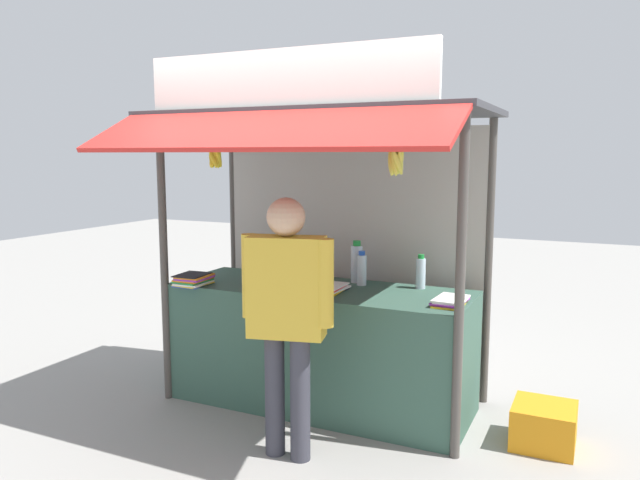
{
  "coord_description": "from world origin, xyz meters",
  "views": [
    {
      "loc": [
        1.86,
        -3.95,
        1.85
      ],
      "look_at": [
        0.0,
        0.0,
        1.24
      ],
      "focal_mm": 34.28,
      "sensor_mm": 36.0,
      "label": 1
    }
  ],
  "objects_px": {
    "magazine_stack_back_right": "(331,289)",
    "magazine_stack_far_left": "(450,301)",
    "vendor_person": "(287,304)",
    "magazine_stack_mid_left": "(193,280)",
    "banana_bunch_inner_left": "(215,157)",
    "water_bottle_right": "(362,269)",
    "plastic_crate": "(544,425)",
    "magazine_stack_front_left": "(265,282)",
    "water_bottle_mid_right": "(357,263)",
    "water_bottle_back_left": "(421,273)",
    "banana_bunch_inner_right": "(396,162)"
  },
  "relations": [
    {
      "from": "banana_bunch_inner_left",
      "to": "magazine_stack_mid_left",
      "type": "bearing_deg",
      "value": 153.95
    },
    {
      "from": "vendor_person",
      "to": "magazine_stack_mid_left",
      "type": "bearing_deg",
      "value": -38.88
    },
    {
      "from": "magazine_stack_mid_left",
      "to": "magazine_stack_back_right",
      "type": "distance_m",
      "value": 1.04
    },
    {
      "from": "magazine_stack_mid_left",
      "to": "banana_bunch_inner_right",
      "type": "bearing_deg",
      "value": -5.77
    },
    {
      "from": "plastic_crate",
      "to": "banana_bunch_inner_right",
      "type": "bearing_deg",
      "value": -149.9
    },
    {
      "from": "banana_bunch_inner_right",
      "to": "plastic_crate",
      "type": "height_order",
      "value": "banana_bunch_inner_right"
    },
    {
      "from": "water_bottle_right",
      "to": "vendor_person",
      "type": "relative_size",
      "value": 0.16
    },
    {
      "from": "water_bottle_mid_right",
      "to": "water_bottle_back_left",
      "type": "relative_size",
      "value": 1.28
    },
    {
      "from": "magazine_stack_far_left",
      "to": "magazine_stack_back_right",
      "type": "distance_m",
      "value": 0.85
    },
    {
      "from": "water_bottle_back_left",
      "to": "banana_bunch_inner_right",
      "type": "xyz_separation_m",
      "value": [
        0.05,
        -0.77,
        0.8
      ]
    },
    {
      "from": "magazine_stack_back_right",
      "to": "banana_bunch_inner_left",
      "type": "bearing_deg",
      "value": -150.36
    },
    {
      "from": "vendor_person",
      "to": "plastic_crate",
      "type": "bearing_deg",
      "value": -163.67
    },
    {
      "from": "vendor_person",
      "to": "water_bottle_mid_right",
      "type": "bearing_deg",
      "value": -104.33
    },
    {
      "from": "magazine_stack_front_left",
      "to": "banana_bunch_inner_right",
      "type": "xyz_separation_m",
      "value": [
        1.15,
        -0.42,
        0.9
      ]
    },
    {
      "from": "water_bottle_back_left",
      "to": "plastic_crate",
      "type": "height_order",
      "value": "water_bottle_back_left"
    },
    {
      "from": "magazine_stack_front_left",
      "to": "magazine_stack_far_left",
      "type": "height_order",
      "value": "magazine_stack_far_left"
    },
    {
      "from": "magazine_stack_back_right",
      "to": "magazine_stack_far_left",
      "type": "bearing_deg",
      "value": -0.71
    },
    {
      "from": "magazine_stack_far_left",
      "to": "banana_bunch_inner_right",
      "type": "relative_size",
      "value": 1.06
    },
    {
      "from": "water_bottle_mid_right",
      "to": "water_bottle_right",
      "type": "bearing_deg",
      "value": -47.78
    },
    {
      "from": "magazine_stack_far_left",
      "to": "vendor_person",
      "type": "height_order",
      "value": "vendor_person"
    },
    {
      "from": "magazine_stack_back_right",
      "to": "water_bottle_mid_right",
      "type": "bearing_deg",
      "value": 83.79
    },
    {
      "from": "magazine_stack_back_right",
      "to": "vendor_person",
      "type": "distance_m",
      "value": 0.72
    },
    {
      "from": "banana_bunch_inner_right",
      "to": "water_bottle_right",
      "type": "bearing_deg",
      "value": 124.54
    },
    {
      "from": "magazine_stack_far_left",
      "to": "water_bottle_mid_right",
      "type": "bearing_deg",
      "value": 153.8
    },
    {
      "from": "vendor_person",
      "to": "magazine_stack_far_left",
      "type": "bearing_deg",
      "value": -153.18
    },
    {
      "from": "water_bottle_back_left",
      "to": "magazine_stack_far_left",
      "type": "distance_m",
      "value": 0.51
    },
    {
      "from": "magazine_stack_mid_left",
      "to": "magazine_stack_back_right",
      "type": "height_order",
      "value": "magazine_stack_mid_left"
    },
    {
      "from": "water_bottle_right",
      "to": "plastic_crate",
      "type": "bearing_deg",
      "value": -8.52
    },
    {
      "from": "water_bottle_mid_right",
      "to": "vendor_person",
      "type": "height_order",
      "value": "vendor_person"
    },
    {
      "from": "magazine_stack_far_left",
      "to": "magazine_stack_mid_left",
      "type": "relative_size",
      "value": 1.12
    },
    {
      "from": "water_bottle_mid_right",
      "to": "magazine_stack_back_right",
      "type": "bearing_deg",
      "value": -96.21
    },
    {
      "from": "water_bottle_right",
      "to": "banana_bunch_inner_right",
      "type": "bearing_deg",
      "value": -55.46
    },
    {
      "from": "magazine_stack_back_right",
      "to": "vendor_person",
      "type": "bearing_deg",
      "value": -87.37
    },
    {
      "from": "magazine_stack_mid_left",
      "to": "banana_bunch_inner_left",
      "type": "xyz_separation_m",
      "value": [
        0.33,
        -0.16,
        0.9
      ]
    },
    {
      "from": "magazine_stack_back_right",
      "to": "vendor_person",
      "type": "height_order",
      "value": "vendor_person"
    },
    {
      "from": "banana_bunch_inner_right",
      "to": "magazine_stack_far_left",
      "type": "bearing_deg",
      "value": 55.48
    },
    {
      "from": "vendor_person",
      "to": "plastic_crate",
      "type": "height_order",
      "value": "vendor_person"
    },
    {
      "from": "magazine_stack_front_left",
      "to": "banana_bunch_inner_left",
      "type": "relative_size",
      "value": 1.12
    },
    {
      "from": "banana_bunch_inner_right",
      "to": "vendor_person",
      "type": "bearing_deg",
      "value": -149.72
    },
    {
      "from": "magazine_stack_far_left",
      "to": "banana_bunch_inner_right",
      "type": "distance_m",
      "value": 1.01
    },
    {
      "from": "magazine_stack_front_left",
      "to": "magazine_stack_back_right",
      "type": "xyz_separation_m",
      "value": [
        0.55,
        -0.03,
        0.01
      ]
    },
    {
      "from": "banana_bunch_inner_left",
      "to": "water_bottle_mid_right",
      "type": "bearing_deg",
      "value": 46.98
    },
    {
      "from": "magazine_stack_front_left",
      "to": "magazine_stack_back_right",
      "type": "distance_m",
      "value": 0.55
    },
    {
      "from": "banana_bunch_inner_left",
      "to": "vendor_person",
      "type": "distance_m",
      "value": 1.17
    },
    {
      "from": "magazine_stack_far_left",
      "to": "banana_bunch_inner_left",
      "type": "bearing_deg",
      "value": -166.18
    },
    {
      "from": "banana_bunch_inner_right",
      "to": "plastic_crate",
      "type": "bearing_deg",
      "value": 30.1
    },
    {
      "from": "water_bottle_back_left",
      "to": "water_bottle_right",
      "type": "distance_m",
      "value": 0.43
    },
    {
      "from": "water_bottle_mid_right",
      "to": "magazine_stack_far_left",
      "type": "relative_size",
      "value": 1.03
    },
    {
      "from": "magazine_stack_back_right",
      "to": "water_bottle_right",
      "type": "bearing_deg",
      "value": 69.76
    },
    {
      "from": "banana_bunch_inner_left",
      "to": "water_bottle_back_left",
      "type": "bearing_deg",
      "value": 32.27
    }
  ]
}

